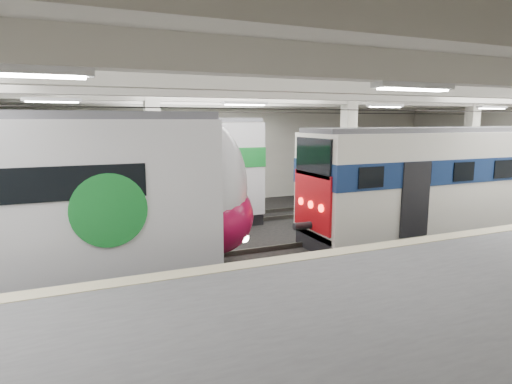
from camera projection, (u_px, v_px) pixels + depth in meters
name	position (u px, v px, depth m)	size (l,w,h in m)	color
station_hall	(296.00, 162.00, 11.56)	(36.00, 24.00, 5.75)	black
modern_emu	(4.00, 207.00, 10.54)	(14.29, 2.95, 4.59)	silver
older_rer	(451.00, 179.00, 16.26)	(12.28, 2.71, 4.10)	silver
far_train	(82.00, 175.00, 16.26)	(14.02, 3.12, 4.46)	silver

